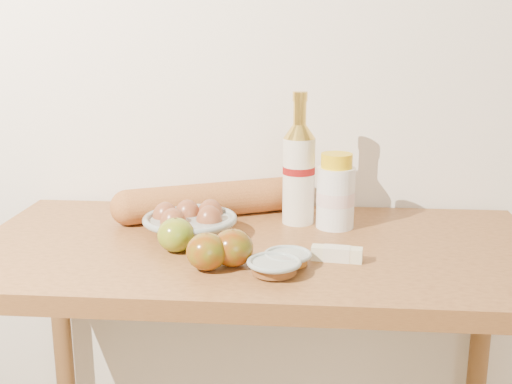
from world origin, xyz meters
TOP-DOWN VIEW (x-y plane):
  - back_wall at (0.00, 1.51)m, footprint 3.50×0.02m
  - table at (0.00, 1.18)m, footprint 1.20×0.60m
  - bourbon_bottle at (0.08, 1.34)m, footprint 0.08×0.08m
  - cream_bottle at (0.17, 1.31)m, footprint 0.11×0.11m
  - egg_bowl at (-0.15, 1.22)m, footprint 0.26×0.26m
  - baguette at (-0.12, 1.37)m, footprint 0.49×0.28m
  - apple_yellowgreen at (-0.16, 1.12)m, footprint 0.10×0.10m
  - apple_redgreen_front at (-0.04, 1.05)m, footprint 0.10×0.10m
  - apple_redgreen_right at (-0.08, 1.02)m, footprint 0.10×0.10m
  - sugar_bowl at (0.05, 1.01)m, footprint 0.12×0.12m
  - syrup_bowl at (0.07, 1.06)m, footprint 0.11×0.11m
  - butter_stick at (0.16, 1.09)m, footprint 0.10×0.04m

SIDE VIEW (x-z plane):
  - table at x=0.00m, z-range 0.33..1.23m
  - butter_stick at x=0.16m, z-range 0.90..0.93m
  - syrup_bowl at x=0.07m, z-range 0.90..0.93m
  - sugar_bowl at x=0.05m, z-range 0.90..0.93m
  - egg_bowl at x=-0.15m, z-range 0.89..0.97m
  - apple_yellowgreen at x=-0.16m, z-range 0.90..0.97m
  - apple_redgreen_right at x=-0.08m, z-range 0.90..0.97m
  - apple_redgreen_front at x=-0.04m, z-range 0.90..0.97m
  - baguette at x=-0.12m, z-range 0.90..0.98m
  - cream_bottle at x=0.17m, z-range 0.89..1.06m
  - bourbon_bottle at x=0.08m, z-range 0.87..1.18m
  - back_wall at x=0.00m, z-range 0.00..2.60m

